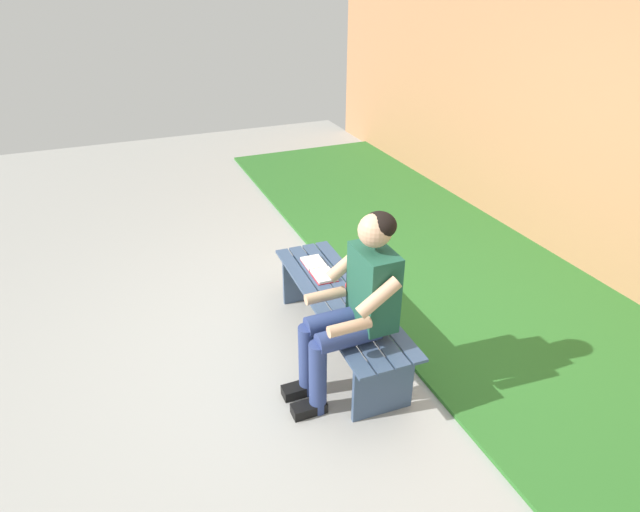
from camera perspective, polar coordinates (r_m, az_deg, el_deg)
ground_plane at (r=4.61m, az=-14.83°, el=-5.25°), size 10.00×7.00×0.04m
grass_strip at (r=4.73m, az=19.35°, el=-4.57°), size 9.00×2.33×0.03m
brick_wall at (r=5.31m, az=26.97°, el=11.99°), size 9.50×0.24×2.45m
bench_near at (r=3.80m, az=2.10°, el=-5.67°), size 1.64×0.49×0.45m
person_seated at (r=3.24m, az=3.74°, el=-4.92°), size 0.50×0.69×1.25m
apple at (r=3.78m, az=3.30°, el=-3.17°), size 0.08×0.08×0.08m
book_open at (r=4.03m, az=-0.15°, el=-1.41°), size 0.42×0.17×0.02m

